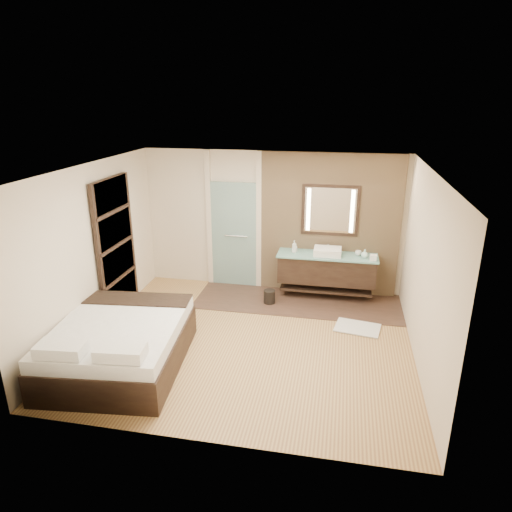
% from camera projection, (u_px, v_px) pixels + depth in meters
% --- Properties ---
extents(floor, '(5.00, 5.00, 0.00)m').
position_uv_depth(floor, '(249.00, 341.00, 7.18)').
color(floor, '#8C5E3B').
rests_on(floor, ground).
extents(tile_strip, '(3.80, 1.30, 0.01)m').
position_uv_depth(tile_strip, '(297.00, 301.00, 8.55)').
color(tile_strip, '#37271E').
rests_on(tile_strip, floor).
extents(stone_wall, '(2.60, 0.08, 2.70)m').
position_uv_depth(stone_wall, '(329.00, 225.00, 8.58)').
color(stone_wall, tan).
rests_on(stone_wall, floor).
extents(vanity, '(1.85, 0.55, 0.88)m').
position_uv_depth(vanity, '(327.00, 269.00, 8.56)').
color(vanity, black).
rests_on(vanity, stone_wall).
extents(mirror_unit, '(1.06, 0.04, 0.96)m').
position_uv_depth(mirror_unit, '(330.00, 210.00, 8.43)').
color(mirror_unit, black).
rests_on(mirror_unit, stone_wall).
extents(frosted_door, '(1.10, 0.12, 2.70)m').
position_uv_depth(frosted_door, '(234.00, 231.00, 8.97)').
color(frosted_door, '#B7E8E4').
rests_on(frosted_door, floor).
extents(shoji_partition, '(0.06, 1.20, 2.40)m').
position_uv_depth(shoji_partition, '(116.00, 248.00, 7.77)').
color(shoji_partition, black).
rests_on(shoji_partition, floor).
extents(bed, '(1.91, 2.29, 0.82)m').
position_uv_depth(bed, '(120.00, 344.00, 6.44)').
color(bed, black).
rests_on(bed, floor).
extents(bath_mat, '(0.80, 0.62, 0.02)m').
position_uv_depth(bath_mat, '(357.00, 328.00, 7.57)').
color(bath_mat, silver).
rests_on(bath_mat, floor).
extents(waste_bin, '(0.25, 0.25, 0.26)m').
position_uv_depth(waste_bin, '(269.00, 297.00, 8.45)').
color(waste_bin, black).
rests_on(waste_bin, floor).
extents(tissue_box, '(0.13, 0.13, 0.10)m').
position_uv_depth(tissue_box, '(373.00, 258.00, 8.17)').
color(tissue_box, white).
rests_on(tissue_box, vanity).
extents(soap_bottle_a, '(0.11, 0.11, 0.23)m').
position_uv_depth(soap_bottle_a, '(294.00, 247.00, 8.55)').
color(soap_bottle_a, silver).
rests_on(soap_bottle_a, vanity).
extents(soap_bottle_b, '(0.09, 0.09, 0.16)m').
position_uv_depth(soap_bottle_b, '(295.00, 248.00, 8.61)').
color(soap_bottle_b, '#B2B2B2').
rests_on(soap_bottle_b, vanity).
extents(soap_bottle_c, '(0.14, 0.14, 0.16)m').
position_uv_depth(soap_bottle_c, '(365.00, 254.00, 8.28)').
color(soap_bottle_c, '#C0F2E6').
rests_on(soap_bottle_c, vanity).
extents(cup, '(0.14, 0.14, 0.09)m').
position_uv_depth(cup, '(358.00, 253.00, 8.42)').
color(cup, white).
rests_on(cup, vanity).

